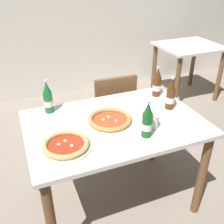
{
  "coord_description": "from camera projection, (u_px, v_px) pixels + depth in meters",
  "views": [
    {
      "loc": [
        -0.58,
        -1.4,
        1.69
      ],
      "look_at": [
        0.0,
        0.05,
        0.8
      ],
      "focal_mm": 41.87,
      "sensor_mm": 36.0,
      "label": 1
    }
  ],
  "objects": [
    {
      "name": "ground_plane",
      "position": [
        114.0,
        199.0,
        2.16
      ],
      "size": [
        8.0,
        8.0,
        0.0
      ],
      "primitive_type": "plane",
      "color": "gray"
    },
    {
      "name": "dining_table_main",
      "position": [
        115.0,
        135.0,
        1.84
      ],
      "size": [
        1.2,
        0.8,
        0.75
      ],
      "color": "silver",
      "rests_on": "ground_plane"
    },
    {
      "name": "chair_behind_table",
      "position": [
        112.0,
        110.0,
        2.48
      ],
      "size": [
        0.41,
        0.41,
        0.85
      ],
      "rotation": [
        0.0,
        0.0,
        3.11
      ],
      "color": "brown",
      "rests_on": "ground_plane"
    },
    {
      "name": "dining_table_background",
      "position": [
        188.0,
        57.0,
        3.54
      ],
      "size": [
        0.8,
        0.7,
        0.75
      ],
      "color": "silver",
      "rests_on": "ground_plane"
    },
    {
      "name": "pizza_margherita_near",
      "position": [
        110.0,
        120.0,
        1.76
      ],
      "size": [
        0.32,
        0.32,
        0.04
      ],
      "color": "white",
      "rests_on": "dining_table_main"
    },
    {
      "name": "pizza_marinara_far",
      "position": [
        66.0,
        145.0,
        1.52
      ],
      "size": [
        0.3,
        0.3,
        0.04
      ],
      "color": "white",
      "rests_on": "dining_table_main"
    },
    {
      "name": "beer_bottle_left",
      "position": [
        48.0,
        99.0,
        1.85
      ],
      "size": [
        0.07,
        0.07,
        0.25
      ],
      "color": "#196B2D",
      "rests_on": "dining_table_main"
    },
    {
      "name": "beer_bottle_center",
      "position": [
        171.0,
        96.0,
        1.9
      ],
      "size": [
        0.07,
        0.07,
        0.25
      ],
      "color": "#512D0F",
      "rests_on": "dining_table_main"
    },
    {
      "name": "beer_bottle_right",
      "position": [
        147.0,
        122.0,
        1.59
      ],
      "size": [
        0.07,
        0.07,
        0.25
      ],
      "color": "#14591E",
      "rests_on": "dining_table_main"
    },
    {
      "name": "beer_bottle_extra",
      "position": [
        157.0,
        84.0,
        2.09
      ],
      "size": [
        0.07,
        0.07,
        0.25
      ],
      "color": "#512D0F",
      "rests_on": "dining_table_main"
    },
    {
      "name": "napkin_with_cutlery",
      "position": [
        125.0,
        103.0,
        2.02
      ],
      "size": [
        0.2,
        0.2,
        0.01
      ],
      "color": "white",
      "rests_on": "dining_table_main"
    },
    {
      "name": "paper_cup",
      "position": [
        153.0,
        121.0,
        1.7
      ],
      "size": [
        0.07,
        0.07,
        0.09
      ],
      "primitive_type": "cylinder",
      "color": "white",
      "rests_on": "dining_table_main"
    }
  ]
}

